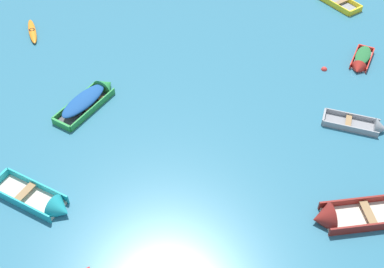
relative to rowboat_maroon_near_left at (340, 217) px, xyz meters
The scene contains 7 objects.
rowboat_maroon_near_left is the anchor object (origin of this frame).
rowboat_red_far_right 12.78m from the rowboat_maroon_near_left, 68.89° to the left, with size 2.30×3.05×0.98m.
rowboat_grey_cluster_outer 6.84m from the rowboat_maroon_near_left, 61.94° to the left, with size 3.67×2.31×1.06m.
rowboat_turquoise_back_row_right 13.99m from the rowboat_maroon_near_left, behind, with size 4.41×3.39×1.25m.
kayak_orange_outer_right 24.06m from the rowboat_maroon_near_left, 135.85° to the left, with size 1.34×3.15×0.30m.
rowboat_green_far_left 15.44m from the rowboat_maroon_near_left, 143.29° to the left, with size 3.65×4.46×1.30m.
mooring_buoy_near_foreground 11.72m from the rowboat_maroon_near_left, 79.43° to the left, with size 0.39×0.39×0.39m, color red.
Camera 1 is at (-1.01, 0.42, 19.03)m, focal length 45.45 mm.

